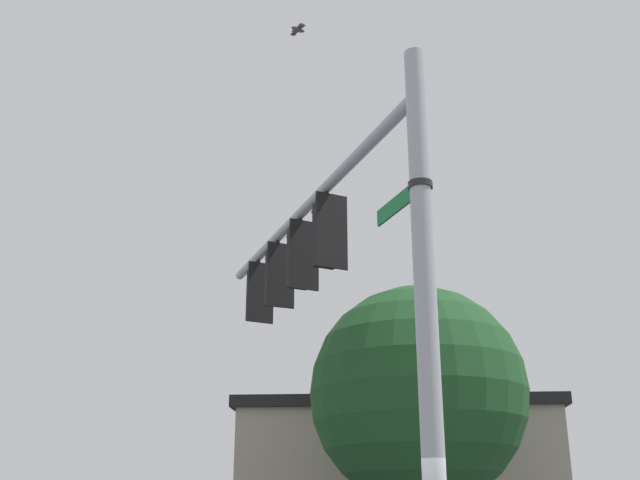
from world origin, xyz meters
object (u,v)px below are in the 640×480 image
(traffic_light_mid_outer, at_px, (277,277))
(street_name_sign, at_px, (407,196))
(traffic_light_arm_end, at_px, (257,294))
(bird_flying, at_px, (298,29))
(traffic_light_nearest_pole, at_px, (326,234))
(traffic_light_mid_inner, at_px, (299,257))

(traffic_light_mid_outer, bearing_deg, street_name_sign, -95.30)
(traffic_light_arm_end, relative_size, bird_flying, 3.44)
(traffic_light_mid_outer, distance_m, street_name_sign, 5.23)
(street_name_sign, bearing_deg, traffic_light_mid_outer, 84.70)
(traffic_light_mid_outer, relative_size, street_name_sign, 0.99)
(street_name_sign, relative_size, bird_flying, 3.48)
(traffic_light_arm_end, bearing_deg, street_name_sign, -95.31)
(traffic_light_mid_outer, bearing_deg, traffic_light_nearest_pole, -95.33)
(traffic_light_nearest_pole, bearing_deg, traffic_light_mid_outer, 84.67)
(traffic_light_mid_inner, height_order, traffic_light_mid_outer, same)
(traffic_light_arm_end, height_order, bird_flying, bird_flying)
(traffic_light_mid_inner, relative_size, bird_flying, 3.44)
(traffic_light_mid_inner, bearing_deg, traffic_light_nearest_pole, -95.33)
(street_name_sign, bearing_deg, traffic_light_nearest_pole, 84.71)
(bird_flying, bearing_deg, traffic_light_nearest_pole, 32.02)
(bird_flying, bearing_deg, traffic_light_arm_end, 75.46)
(traffic_light_nearest_pole, relative_size, traffic_light_mid_outer, 1.00)
(traffic_light_mid_inner, relative_size, traffic_light_arm_end, 1.00)
(traffic_light_nearest_pole, xyz_separation_m, traffic_light_mid_outer, (0.23, 2.47, 0.00))
(traffic_light_mid_outer, height_order, traffic_light_arm_end, same)
(traffic_light_mid_outer, relative_size, traffic_light_arm_end, 1.00)
(traffic_light_nearest_pole, distance_m, street_name_sign, 2.76)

